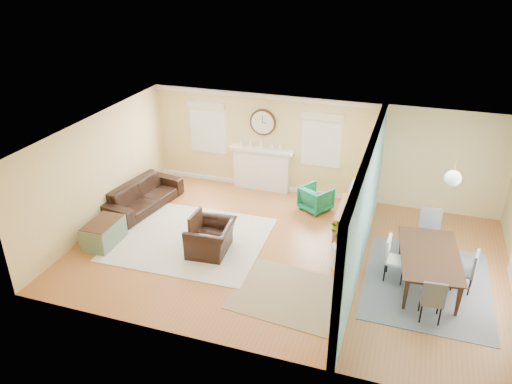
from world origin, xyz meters
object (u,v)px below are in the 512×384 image
sofa (143,196)px  credenza (348,223)px  green_chair (316,198)px  eames_chair (211,238)px  dining_table (430,269)px

sofa → credenza: bearing=-79.8°
green_chair → eames_chair: bearing=87.5°
green_chair → credenza: size_ratio=0.50×
dining_table → green_chair: bearing=43.5°
sofa → eames_chair: size_ratio=2.17×
eames_chair → green_chair: eames_chair is taller
credenza → green_chair: bearing=130.1°
sofa → dining_table: size_ratio=1.15×
sofa → eames_chair: (2.41, -1.35, 0.01)m
green_chair → dining_table: 3.59m
credenza → dining_table: credenza is taller
credenza → sofa: bearing=-178.9°
sofa → credenza: size_ratio=1.64×
credenza → dining_table: (1.76, -1.19, -0.06)m
sofa → eames_chair: eames_chair is taller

